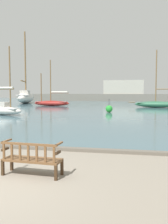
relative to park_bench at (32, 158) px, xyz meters
name	(u,v)px	position (x,y,z in m)	size (l,w,h in m)	color
harbor_water	(116,103)	(-0.76, 43.11, -0.43)	(100.00, 80.00, 0.08)	#476670
quay_edge_kerb	(44,148)	(-0.76, 2.96, -0.41)	(40.00, 0.30, 0.12)	#675F54
park_bench	(32,158)	(0.00, 0.00, 0.00)	(1.63, 0.62, 0.92)	#3D2A19
sailboat_outer_port	(52,102)	(-10.05, 31.50, 0.18)	(5.87, 1.87, 7.19)	maroon
sailboat_mid_port	(157,104)	(5.88, 30.42, 0.15)	(7.06, 2.40, 8.06)	#2D6647
sailboat_far_starboard	(26,97)	(-18.59, 40.63, 0.83)	(6.04, 12.06, 14.12)	silver
channel_buoy	(109,109)	(0.09, 20.54, -0.01)	(0.75, 0.75, 1.45)	green
far_breakwater	(120,95)	(-0.54, 55.08, 1.02)	(49.24, 2.40, 5.13)	slate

